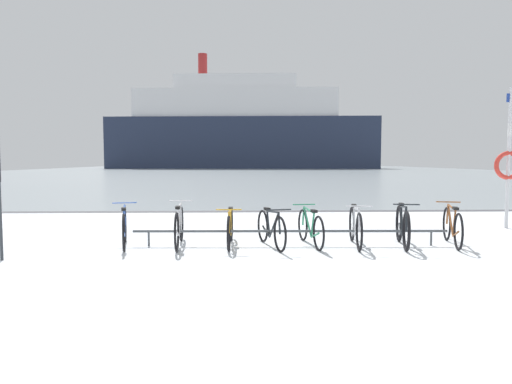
% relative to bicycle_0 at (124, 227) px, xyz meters
% --- Properties ---
extents(ground, '(80.00, 132.00, 0.08)m').
position_rel_bicycle_0_xyz_m(ground, '(4.59, 49.66, -0.40)').
color(ground, silver).
extents(bike_rack, '(5.95, 0.22, 0.31)m').
position_rel_bicycle_0_xyz_m(bike_rack, '(3.12, -0.03, -0.09)').
color(bike_rack, '#4C5156').
rests_on(bike_rack, ground).
extents(bicycle_0, '(0.52, 1.62, 0.80)m').
position_rel_bicycle_0_xyz_m(bicycle_0, '(0.00, 0.00, 0.00)').
color(bicycle_0, black).
rests_on(bicycle_0, ground).
extents(bicycle_1, '(0.46, 1.79, 0.83)m').
position_rel_bicycle_0_xyz_m(bicycle_1, '(1.02, -0.00, 0.01)').
color(bicycle_1, black).
rests_on(bicycle_1, ground).
extents(bicycle_2, '(0.46, 1.71, 0.75)m').
position_rel_bicycle_0_xyz_m(bicycle_2, '(1.98, 0.03, -0.02)').
color(bicycle_2, black).
rests_on(bicycle_2, ground).
extents(bicycle_3, '(0.56, 1.65, 0.76)m').
position_rel_bicycle_0_xyz_m(bicycle_3, '(2.75, -0.14, -0.02)').
color(bicycle_3, black).
rests_on(bicycle_3, ground).
extents(bicycle_4, '(0.46, 1.70, 0.75)m').
position_rel_bicycle_0_xyz_m(bicycle_4, '(3.50, -0.01, -0.02)').
color(bicycle_4, black).
rests_on(bicycle_4, ground).
extents(bicycle_5, '(0.46, 1.76, 0.81)m').
position_rel_bicycle_0_xyz_m(bicycle_5, '(4.35, -0.09, 0.01)').
color(bicycle_5, black).
rests_on(bicycle_5, ground).
extents(bicycle_6, '(0.53, 1.70, 0.84)m').
position_rel_bicycle_0_xyz_m(bicycle_6, '(5.23, -0.14, 0.02)').
color(bicycle_6, black).
rests_on(bicycle_6, ground).
extents(bicycle_7, '(0.56, 1.68, 0.80)m').
position_rel_bicycle_0_xyz_m(bicycle_7, '(6.22, -0.07, -0.00)').
color(bicycle_7, black).
rests_on(bicycle_7, ground).
extents(rescue_post, '(0.68, 0.10, 3.33)m').
position_rel_bicycle_0_xyz_m(rescue_post, '(8.53, 2.04, 1.23)').
color(rescue_post, silver).
rests_on(rescue_post, ground).
extents(ferry_ship, '(53.56, 13.80, 22.78)m').
position_rel_bicycle_0_xyz_m(ferry_ship, '(2.08, 83.51, 7.27)').
color(ferry_ship, '#232D47').
rests_on(ferry_ship, ground).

